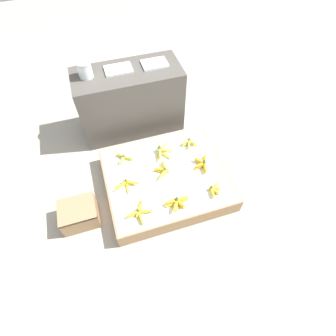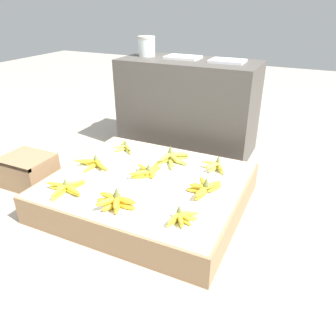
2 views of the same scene
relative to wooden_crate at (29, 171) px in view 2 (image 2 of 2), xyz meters
The scene contains 16 objects.
ground_plane 0.85m from the wooden_crate, ahead, with size 10.00×10.00×0.00m, color #A89E8E.
display_platform 0.84m from the wooden_crate, ahead, with size 1.12×0.97×0.18m.
back_vendor_table 1.28m from the wooden_crate, 54.93° to the left, with size 1.06×0.47×0.71m.
wooden_crate is the anchor object (origin of this frame).
banana_bunch_front_left 0.54m from the wooden_crate, 21.03° to the right, with size 0.25×0.25×0.08m.
banana_bunch_front_midleft 0.86m from the wooden_crate, 13.92° to the right, with size 0.23×0.14×0.11m.
banana_bunch_front_midright 1.20m from the wooden_crate, ahead, with size 0.13×0.15×0.08m.
banana_bunch_middle_left 0.48m from the wooden_crate, 14.43° to the left, with size 0.24×0.17×0.09m.
banana_bunch_middle_midleft 0.84m from the wooden_crate, 11.21° to the left, with size 0.16×0.23×0.09m.
banana_bunch_middle_midright 1.20m from the wooden_crate, ahead, with size 0.18×0.23×0.11m.
banana_bunch_back_left 0.66m from the wooden_crate, 40.09° to the left, with size 0.17×0.15×0.08m.
banana_bunch_back_midleft 0.96m from the wooden_crate, 23.91° to the left, with size 0.21×0.24×0.11m.
banana_bunch_back_midright 1.24m from the wooden_crate, 19.27° to the left, with size 0.18×0.13×0.09m.
glass_jar 1.30m from the wooden_crate, 71.70° to the left, with size 0.14×0.14×0.15m.
foam_tray_white 1.40m from the wooden_crate, 58.59° to the left, with size 0.26×0.18×0.02m.
foam_tray_dark 1.58m from the wooden_crate, 46.25° to the left, with size 0.25×0.18×0.02m.
Camera 2 is at (0.83, -1.48, 1.12)m, focal length 35.00 mm.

